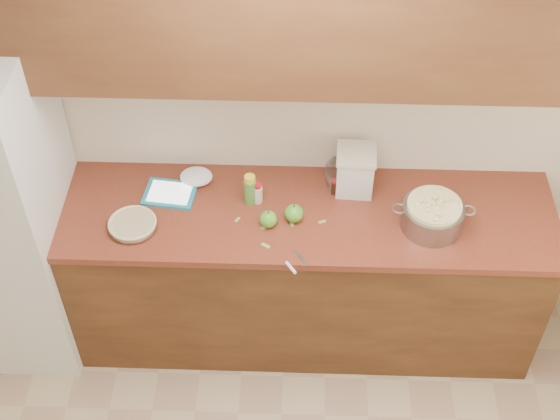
{
  "coord_description": "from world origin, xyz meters",
  "views": [
    {
      "loc": [
        0.06,
        -1.16,
        3.64
      ],
      "look_at": [
        -0.03,
        1.43,
        0.98
      ],
      "focal_mm": 50.0,
      "sensor_mm": 36.0,
      "label": 1
    }
  ],
  "objects_px": {
    "tablet": "(170,194)",
    "flour_canister": "(355,170)",
    "pie": "(132,224)",
    "colander": "(433,215)"
  },
  "relations": [
    {
      "from": "tablet",
      "to": "flour_canister",
      "type": "bearing_deg",
      "value": 11.63
    },
    {
      "from": "pie",
      "to": "flour_canister",
      "type": "distance_m",
      "value": 1.11
    },
    {
      "from": "tablet",
      "to": "pie",
      "type": "bearing_deg",
      "value": -116.83
    },
    {
      "from": "colander",
      "to": "flour_canister",
      "type": "bearing_deg",
      "value": 145.62
    },
    {
      "from": "flour_canister",
      "to": "tablet",
      "type": "relative_size",
      "value": 0.87
    },
    {
      "from": "colander",
      "to": "flour_canister",
      "type": "relative_size",
      "value": 1.67
    },
    {
      "from": "pie",
      "to": "tablet",
      "type": "xyz_separation_m",
      "value": [
        0.15,
        0.22,
        -0.01
      ]
    },
    {
      "from": "colander",
      "to": "tablet",
      "type": "relative_size",
      "value": 1.45
    },
    {
      "from": "flour_canister",
      "to": "pie",
      "type": "bearing_deg",
      "value": -163.92
    },
    {
      "from": "flour_canister",
      "to": "colander",
      "type": "bearing_deg",
      "value": -34.38
    }
  ]
}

